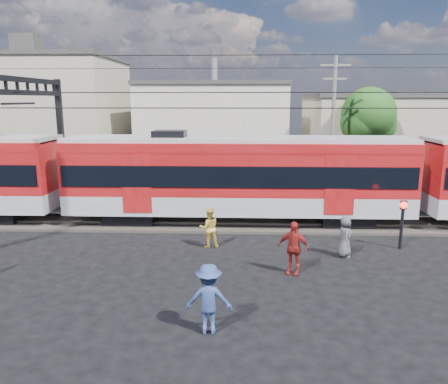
{
  "coord_description": "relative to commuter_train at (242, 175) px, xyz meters",
  "views": [
    {
      "loc": [
        0.38,
        -12.36,
        5.9
      ],
      "look_at": [
        -0.3,
        5.0,
        2.2
      ],
      "focal_mm": 35.0,
      "sensor_mm": 36.0,
      "label": 1
    }
  ],
  "objects": [
    {
      "name": "ground",
      "position": [
        -0.44,
        -8.0,
        -2.4
      ],
      "size": [
        120.0,
        120.0,
        0.0
      ],
      "primitive_type": "plane",
      "color": "black",
      "rests_on": "ground"
    },
    {
      "name": "pedestrian_e",
      "position": [
        3.92,
        -4.36,
        -1.61
      ],
      "size": [
        0.6,
        0.83,
        1.59
      ],
      "primitive_type": "imported",
      "rotation": [
        0.0,
        0.0,
        1.45
      ],
      "color": "#48494D",
      "rests_on": "ground"
    },
    {
      "name": "building_west",
      "position": [
        -17.44,
        16.0,
        2.25
      ],
      "size": [
        14.28,
        10.2,
        9.3
      ],
      "color": "tan",
      "rests_on": "ground"
    },
    {
      "name": "pedestrian_b",
      "position": [
        -1.33,
        -3.46,
        -1.59
      ],
      "size": [
        0.92,
        0.79,
        1.63
      ],
      "primitive_type": "imported",
      "rotation": [
        0.0,
        0.0,
        3.39
      ],
      "color": "gold",
      "rests_on": "ground"
    },
    {
      "name": "building_mideast",
      "position": [
        13.56,
        16.0,
        0.75
      ],
      "size": [
        16.32,
        10.2,
        6.3
      ],
      "color": "tan",
      "rests_on": "ground"
    },
    {
      "name": "track_bed",
      "position": [
        -0.44,
        0.0,
        -2.34
      ],
      "size": [
        70.0,
        3.4,
        0.12
      ],
      "primitive_type": "cube",
      "color": "#2D2823",
      "rests_on": "ground"
    },
    {
      "name": "commuter_train",
      "position": [
        0.0,
        0.0,
        0.0
      ],
      "size": [
        50.3,
        3.08,
        4.17
      ],
      "color": "black",
      "rests_on": "ground"
    },
    {
      "name": "pedestrian_d",
      "position": [
        1.74,
        -6.14,
        -1.46
      ],
      "size": [
        1.19,
        0.85,
        1.88
      ],
      "primitive_type": "imported",
      "rotation": [
        0.0,
        0.0,
        -0.4
      ],
      "color": "maroon",
      "rests_on": "ground"
    },
    {
      "name": "crossing_signal",
      "position": [
        6.37,
        -3.37,
        -1.02
      ],
      "size": [
        0.29,
        0.29,
        1.99
      ],
      "color": "black",
      "rests_on": "ground"
    },
    {
      "name": "tree_near",
      "position": [
        8.75,
        10.09,
        2.26
      ],
      "size": [
        3.82,
        3.64,
        6.72
      ],
      "color": "#382619",
      "rests_on": "ground"
    },
    {
      "name": "utility_pole_mid",
      "position": [
        5.56,
        7.0,
        2.13
      ],
      "size": [
        1.8,
        0.24,
        8.5
      ],
      "color": "slate",
      "rests_on": "ground"
    },
    {
      "name": "building_midwest",
      "position": [
        -2.44,
        19.0,
        1.25
      ],
      "size": [
        12.24,
        12.24,
        7.3
      ],
      "color": "beige",
      "rests_on": "ground"
    },
    {
      "name": "catenary",
      "position": [
        -9.09,
        -0.0,
        2.73
      ],
      "size": [
        70.0,
        9.3,
        7.52
      ],
      "color": "black",
      "rests_on": "ground"
    },
    {
      "name": "rail_near",
      "position": [
        -0.44,
        -0.75,
        -2.22
      ],
      "size": [
        70.0,
        0.12,
        0.12
      ],
      "primitive_type": "cube",
      "color": "#59544C",
      "rests_on": "track_bed"
    },
    {
      "name": "rail_far",
      "position": [
        -0.44,
        0.75,
        -2.22
      ],
      "size": [
        70.0,
        0.12,
        0.12
      ],
      "primitive_type": "cube",
      "color": "#59544C",
      "rests_on": "track_bed"
    },
    {
      "name": "pedestrian_c",
      "position": [
        -0.85,
        -10.1,
        -1.48
      ],
      "size": [
        1.2,
        0.69,
        1.85
      ],
      "primitive_type": "imported",
      "rotation": [
        0.0,
        0.0,
        3.14
      ],
      "color": "navy",
      "rests_on": "ground"
    }
  ]
}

